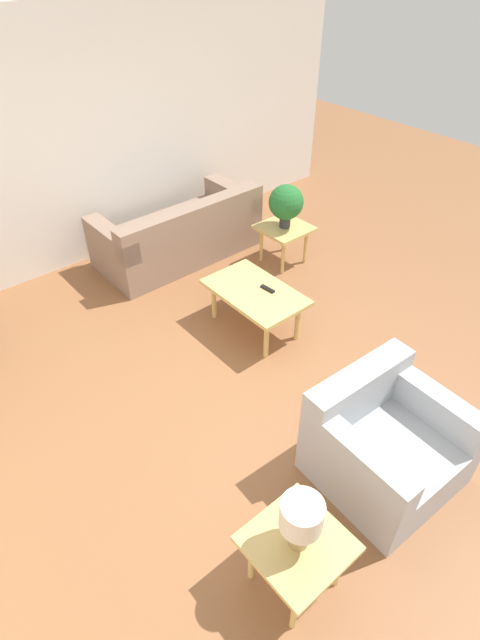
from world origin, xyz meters
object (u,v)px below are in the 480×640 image
potted_plant (286,203)px  table_lamp (301,519)px  sofa (180,235)px  side_table_plant (284,232)px  coffee_table (255,295)px  side_table_lamp (297,548)px  armchair (383,443)px

potted_plant → table_lamp: bearing=137.0°
sofa → side_table_plant: (-0.89, -0.87, 0.11)m
sofa → coffee_table: bearing=81.4°
coffee_table → sofa: bearing=-8.2°
side_table_plant → sofa: bearing=44.1°
table_lamp → side_table_lamp: bearing=90.0°
side_table_plant → table_lamp: size_ratio=1.45×
sofa → table_lamp: table_lamp is taller
sofa → potted_plant: (-0.89, -0.87, 0.48)m
potted_plant → table_lamp: potted_plant is taller
side_table_lamp → potted_plant: potted_plant is taller
table_lamp → sofa: bearing=-25.0°
sofa → table_lamp: bearing=64.5°
potted_plant → side_table_plant: bearing=-90.0°
side_table_lamp → coffee_table: bearing=-35.9°
armchair → side_table_lamp: (-0.17, 1.06, 0.09)m
side_table_plant → table_lamp: 3.78m
armchair → sofa: bearing=82.3°
sofa → armchair: size_ratio=1.98×
armchair → side_table_plant: (2.59, -1.51, 0.09)m
table_lamp → coffee_table: bearing=-35.9°
coffee_table → potted_plant: bearing=-56.6°
table_lamp → side_table_plant: bearing=-43.0°
armchair → side_table_lamp: 1.08m
side_table_plant → side_table_lamp: same height
sofa → table_lamp: size_ratio=5.12×
side_table_lamp → table_lamp: 0.32m
armchair → table_lamp: table_lamp is taller
coffee_table → potted_plant: size_ratio=1.98×
armchair → table_lamp: bearing=-167.9°
sofa → coffee_table: size_ratio=1.95×
armchair → side_table_lamp: armchair is taller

